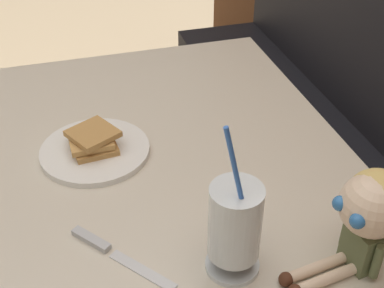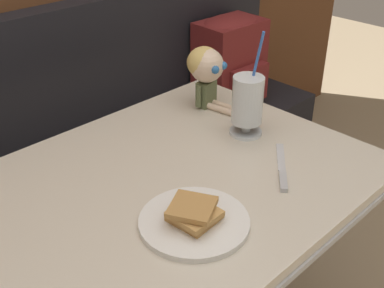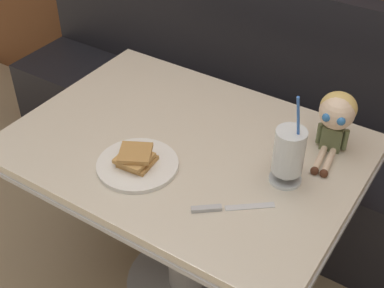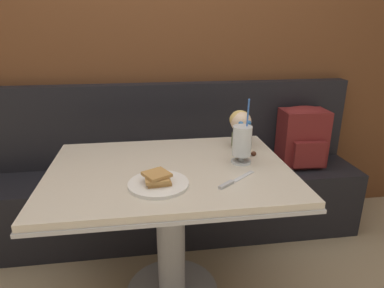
# 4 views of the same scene
# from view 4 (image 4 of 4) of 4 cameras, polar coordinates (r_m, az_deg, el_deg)

# --- Properties ---
(wood_panel_wall) EXTENTS (4.40, 0.08, 2.40)m
(wood_panel_wall) POSITION_cam_4_polar(r_m,az_deg,el_deg) (2.29, -5.94, 15.48)
(wood_panel_wall) COLOR brown
(wood_panel_wall) RESTS_ON ground
(booth_bench) EXTENTS (2.60, 0.48, 1.00)m
(booth_bench) POSITION_cam_4_polar(r_m,az_deg,el_deg) (2.29, -4.90, -7.28)
(booth_bench) COLOR black
(booth_bench) RESTS_ON ground
(diner_table) EXTENTS (1.11, 0.81, 0.74)m
(diner_table) POSITION_cam_4_polar(r_m,az_deg,el_deg) (1.64, -3.74, -10.37)
(diner_table) COLOR beige
(diner_table) RESTS_ON ground
(toast_plate) EXTENTS (0.25, 0.25, 0.06)m
(toast_plate) POSITION_cam_4_polar(r_m,az_deg,el_deg) (1.38, -5.77, -6.47)
(toast_plate) COLOR white
(toast_plate) RESTS_ON diner_table
(milkshake_glass) EXTENTS (0.10, 0.10, 0.31)m
(milkshake_glass) POSITION_cam_4_polar(r_m,az_deg,el_deg) (1.59, 8.49, 0.19)
(milkshake_glass) COLOR silver
(milkshake_glass) RESTS_ON diner_table
(butter_knife) EXTENTS (0.19, 0.16, 0.01)m
(butter_knife) POSITION_cam_4_polar(r_m,az_deg,el_deg) (1.41, 6.65, -6.47)
(butter_knife) COLOR silver
(butter_knife) RESTS_ON diner_table
(seated_doll) EXTENTS (0.13, 0.23, 0.20)m
(seated_doll) POSITION_cam_4_polar(r_m,az_deg,el_deg) (1.79, 8.29, 3.44)
(seated_doll) COLOR #5B6642
(seated_doll) RESTS_ON diner_table
(backpack) EXTENTS (0.31, 0.26, 0.41)m
(backpack) POSITION_cam_4_polar(r_m,az_deg,el_deg) (2.38, 18.32, 1.43)
(backpack) COLOR maroon
(backpack) RESTS_ON booth_bench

